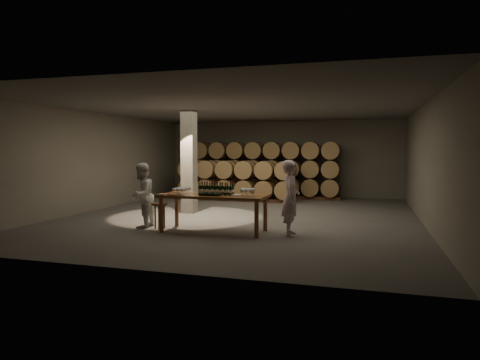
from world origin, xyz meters
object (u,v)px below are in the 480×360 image
(person_man, at_px, (291,198))
(person_woman, at_px, (142,195))
(plate, at_px, (235,195))
(tasting_table, at_px, (214,199))
(stool, at_px, (159,208))
(bottle_cluster, at_px, (216,190))
(notebook_near, at_px, (174,195))

(person_man, xyz_separation_m, person_woman, (-3.82, -0.05, -0.05))
(plate, xyz_separation_m, person_woman, (-2.50, 0.02, -0.09))
(tasting_table, bearing_deg, stool, -176.88)
(person_man, bearing_deg, tasting_table, 83.00)
(stool, bearing_deg, person_woman, 171.02)
(stool, height_order, person_woman, person_woman)
(bottle_cluster, bearing_deg, tasting_table, 168.23)
(plate, bearing_deg, bottle_cluster, -179.47)
(tasting_table, height_order, bottle_cluster, bottle_cluster)
(bottle_cluster, distance_m, person_woman, 2.03)
(plate, distance_m, stool, 2.00)
(person_man, distance_m, person_woman, 3.82)
(tasting_table, xyz_separation_m, bottle_cluster, (0.07, -0.01, 0.22))
(stool, relative_size, person_man, 0.38)
(notebook_near, height_order, person_man, person_man)
(bottle_cluster, relative_size, plate, 3.12)
(tasting_table, xyz_separation_m, person_woman, (-1.95, 0.01, 0.03))
(plate, height_order, person_woman, person_woman)
(plate, bearing_deg, tasting_table, 178.96)
(person_woman, bearing_deg, stool, 78.13)
(tasting_table, relative_size, notebook_near, 11.74)
(bottle_cluster, bearing_deg, stool, -177.57)
(tasting_table, distance_m, stool, 1.44)
(bottle_cluster, xyz_separation_m, notebook_near, (-0.92, -0.41, -0.10))
(tasting_table, bearing_deg, notebook_near, -153.58)
(tasting_table, relative_size, stool, 3.98)
(bottle_cluster, bearing_deg, plate, 0.53)
(tasting_table, distance_m, person_woman, 1.95)
(tasting_table, height_order, stool, tasting_table)
(tasting_table, bearing_deg, person_man, 1.80)
(tasting_table, distance_m, notebook_near, 0.96)
(tasting_table, relative_size, plate, 9.47)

